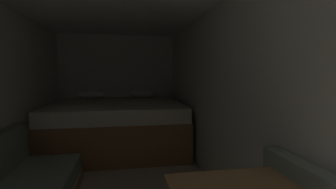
% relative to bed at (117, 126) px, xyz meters
% --- Properties ---
extents(wall_back, '(2.41, 0.05, 2.08)m').
position_rel_bed_xyz_m(wall_back, '(0.00, 1.01, 0.63)').
color(wall_back, silver).
rests_on(wall_back, ground).
extents(wall_right, '(0.05, 5.50, 2.08)m').
position_rel_bed_xyz_m(wall_right, '(1.18, -1.77, 0.63)').
color(wall_right, silver).
rests_on(wall_right, ground).
extents(bed, '(2.19, 1.89, 0.98)m').
position_rel_bed_xyz_m(bed, '(0.00, 0.00, 0.00)').
color(bed, olive).
rests_on(bed, ground).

